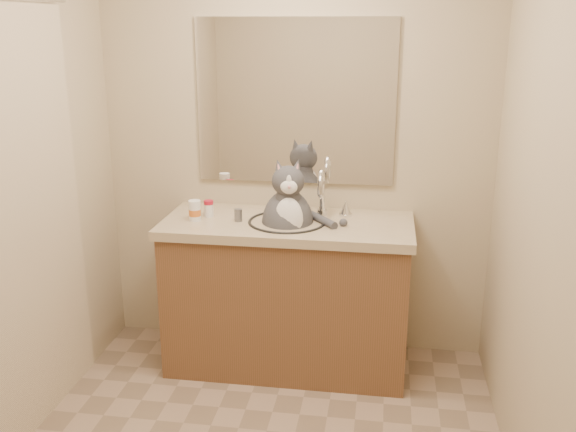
% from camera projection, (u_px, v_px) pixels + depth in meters
% --- Properties ---
extents(room, '(2.22, 2.52, 2.42)m').
position_uv_depth(room, '(248.00, 207.00, 2.42)').
color(room, gray).
rests_on(room, ground).
extents(vanity, '(1.34, 0.59, 1.12)m').
position_uv_depth(vanity, '(288.00, 291.00, 3.55)').
color(vanity, brown).
rests_on(vanity, ground).
extents(mirror, '(1.10, 0.02, 0.90)m').
position_uv_depth(mirror, '(295.00, 102.00, 3.51)').
color(mirror, white).
rests_on(mirror, room).
extents(shower_curtain, '(0.02, 1.30, 1.93)m').
position_uv_depth(shower_curtain, '(12.00, 229.00, 2.72)').
color(shower_curtain, beige).
rests_on(shower_curtain, ground).
extents(cat, '(0.44, 0.36, 0.55)m').
position_uv_depth(cat, '(288.00, 219.00, 3.41)').
color(cat, '#454449').
rests_on(cat, vanity).
extents(pill_bottle_redcap, '(0.06, 0.06, 0.09)m').
position_uv_depth(pill_bottle_redcap, '(209.00, 208.00, 3.50)').
color(pill_bottle_redcap, white).
rests_on(pill_bottle_redcap, vanity).
extents(pill_bottle_orange, '(0.08, 0.08, 0.11)m').
position_uv_depth(pill_bottle_orange, '(195.00, 211.00, 3.43)').
color(pill_bottle_orange, white).
rests_on(pill_bottle_orange, vanity).
extents(grey_canister, '(0.05, 0.05, 0.07)m').
position_uv_depth(grey_canister, '(238.00, 215.00, 3.42)').
color(grey_canister, slate).
rests_on(grey_canister, vanity).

